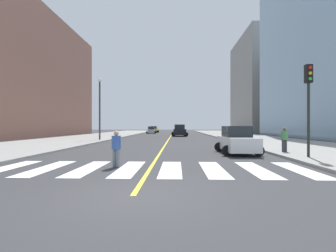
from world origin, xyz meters
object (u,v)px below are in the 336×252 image
object	(u,v)px
traffic_light_near_corner	(309,92)
pedestrian_crossing	(116,147)
car_silver_nearest	(151,130)
pedestrian_waiting_east	(284,138)
car_yellow_third	(154,130)
fire_hydrant	(231,136)
street_lamp	(100,104)
car_white_fourth	(237,141)
car_black_second	(179,131)

from	to	relation	value
traffic_light_near_corner	pedestrian_crossing	bearing A→B (deg)	15.45
car_silver_nearest	pedestrian_waiting_east	bearing A→B (deg)	-75.12
car_yellow_third	pedestrian_crossing	distance (m)	53.84
fire_hydrant	street_lamp	world-z (taller)	street_lamp
car_white_fourth	pedestrian_waiting_east	world-z (taller)	car_white_fourth
car_silver_nearest	pedestrian_waiting_east	xyz separation A→B (m)	(13.24, -41.47, 0.24)
pedestrian_crossing	street_lamp	world-z (taller)	street_lamp
car_yellow_third	fire_hydrant	bearing A→B (deg)	-65.19
traffic_light_near_corner	car_black_second	bearing A→B (deg)	-77.15
pedestrian_crossing	street_lamp	xyz separation A→B (m)	(-6.76, 18.41, 3.66)
car_black_second	fire_hydrant	xyz separation A→B (m)	(6.64, -11.49, -0.39)
car_yellow_third	car_white_fourth	distance (m)	49.25
car_silver_nearest	pedestrian_crossing	distance (m)	47.00
car_black_second	car_white_fourth	xyz separation A→B (m)	(3.59, -26.79, -0.11)
pedestrian_waiting_east	fire_hydrant	distance (m)	15.45
car_silver_nearest	street_lamp	size ratio (longest dim) A/B	0.52
street_lamp	traffic_light_near_corner	bearing A→B (deg)	-43.31
fire_hydrant	traffic_light_near_corner	bearing A→B (deg)	-89.66
car_yellow_third	car_white_fourth	world-z (taller)	car_white_fourth
car_silver_nearest	fire_hydrant	bearing A→B (deg)	-65.84
car_silver_nearest	car_black_second	distance (m)	15.97
pedestrian_crossing	street_lamp	size ratio (longest dim) A/B	0.22
car_black_second	pedestrian_waiting_east	bearing A→B (deg)	101.81
fire_hydrant	street_lamp	size ratio (longest dim) A/B	0.12
pedestrian_crossing	car_silver_nearest	bearing A→B (deg)	-66.17
pedestrian_waiting_east	street_lamp	xyz separation A→B (m)	(-16.51, 13.01, 3.53)
car_yellow_third	pedestrian_waiting_east	xyz separation A→B (m)	(13.25, -48.32, 0.21)
car_black_second	car_white_fourth	distance (m)	27.03
car_white_fourth	pedestrian_waiting_east	xyz separation A→B (m)	(3.04, -0.14, 0.17)
car_white_fourth	fire_hydrant	world-z (taller)	car_white_fourth
car_white_fourth	car_yellow_third	bearing A→B (deg)	-79.28
traffic_light_near_corner	street_lamp	distance (m)	22.87
car_silver_nearest	car_yellow_third	distance (m)	6.85
car_black_second	pedestrian_waiting_east	world-z (taller)	car_black_second
car_black_second	street_lamp	size ratio (longest dim) A/B	0.63
car_black_second	car_yellow_third	xyz separation A→B (m)	(-6.63, 21.39, -0.15)
car_black_second	pedestrian_crossing	size ratio (longest dim) A/B	2.90
car_black_second	car_white_fourth	size ratio (longest dim) A/B	1.14
street_lamp	car_yellow_third	bearing A→B (deg)	84.73
car_white_fourth	traffic_light_near_corner	distance (m)	5.09
car_white_fourth	street_lamp	xyz separation A→B (m)	(-13.47, 12.86, 3.70)
pedestrian_crossing	fire_hydrant	bearing A→B (deg)	-95.53
fire_hydrant	street_lamp	bearing A→B (deg)	-171.62
car_black_second	traffic_light_near_corner	world-z (taller)	traffic_light_near_corner
car_silver_nearest	pedestrian_waiting_east	size ratio (longest dim) A/B	2.43
car_white_fourth	pedestrian_waiting_east	size ratio (longest dim) A/B	2.61
car_yellow_third	car_white_fourth	size ratio (longest dim) A/B	0.96
car_white_fourth	pedestrian_crossing	bearing A→B (deg)	38.33
traffic_light_near_corner	pedestrian_crossing	xyz separation A→B (m)	(-9.87, -2.73, -2.78)
pedestrian_crossing	fire_hydrant	xyz separation A→B (m)	(9.76, 20.84, -0.32)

